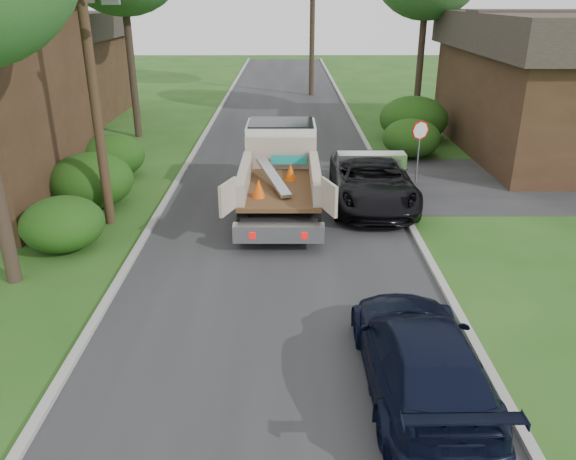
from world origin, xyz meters
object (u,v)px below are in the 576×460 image
(utility_pole, at_px, (89,56))
(house_right, at_px, (571,82))
(house_left_far, at_px, (51,65))
(black_pickup, at_px, (372,181))
(flatbed_truck, at_px, (281,163))
(stop_sign, at_px, (420,139))
(navy_suv, at_px, (420,356))

(utility_pole, xyz_separation_m, house_right, (18.48, 9.02, -2.01))
(utility_pole, distance_m, house_left_far, 18.93)
(utility_pole, height_order, black_pickup, utility_pole)
(house_right, bearing_deg, black_pickup, -143.85)
(black_pickup, bearing_deg, flatbed_truck, 179.82)
(utility_pole, bearing_deg, house_right, 26.01)
(house_right, bearing_deg, flatbed_truck, -151.50)
(house_left_far, relative_size, flatbed_truck, 1.10)
(stop_sign, height_order, utility_pole, utility_pole)
(house_left_far, xyz_separation_m, flatbed_truck, (13.48, -15.07, -1.64))
(utility_pole, relative_size, house_left_far, 1.32)
(black_pickup, xyz_separation_m, navy_suv, (-0.55, -10.13, -0.10))
(house_left_far, distance_m, black_pickup, 22.65)
(navy_suv, bearing_deg, stop_sign, -102.72)
(house_left_far, bearing_deg, navy_suv, -57.56)
(flatbed_truck, distance_m, black_pickup, 3.23)
(utility_pole, bearing_deg, house_left_far, 115.23)
(utility_pole, height_order, flatbed_truck, utility_pole)
(utility_pole, bearing_deg, navy_suv, -45.81)
(navy_suv, bearing_deg, house_left_far, -58.38)
(house_left_far, height_order, house_right, house_right)
(stop_sign, xyz_separation_m, flatbed_truck, (-5.22, -2.07, -0.37))
(black_pickup, bearing_deg, house_right, 38.22)
(flatbed_truck, distance_m, navy_suv, 10.61)
(house_left_far, relative_size, house_right, 0.58)
(utility_pole, height_order, house_left_far, utility_pole)
(house_right, xyz_separation_m, black_pickup, (-9.85, -7.20, -2.33))
(black_pickup, distance_m, navy_suv, 10.15)
(black_pickup, bearing_deg, house_left_far, 139.68)
(house_left_far, height_order, navy_suv, house_left_far)
(stop_sign, height_order, house_left_far, house_left_far)
(house_left_far, bearing_deg, black_pickup, -42.39)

